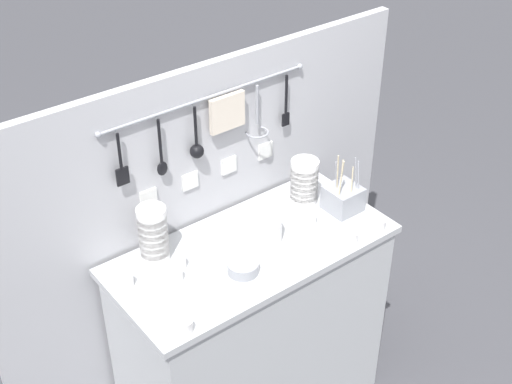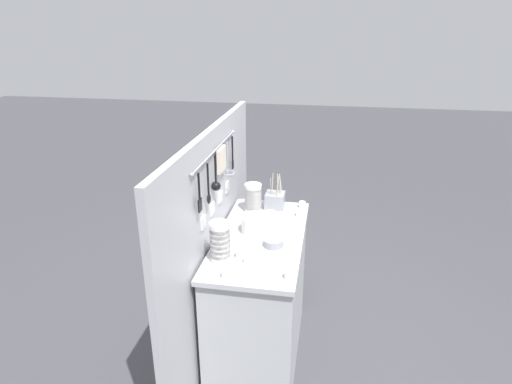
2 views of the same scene
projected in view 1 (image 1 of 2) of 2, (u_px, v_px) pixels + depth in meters
name	position (u px, v px, depth m)	size (l,w,h in m)	color
counter	(252.00, 333.00, 3.07)	(1.14, 0.54, 0.95)	#B7BABC
back_wall	(210.00, 237.00, 3.07)	(1.94, 0.11, 1.62)	#B2B2B7
bowl_stack_back_corner	(304.00, 181.00, 3.00)	(0.12, 0.12, 0.20)	white
bowl_stack_tall_left	(153.00, 234.00, 2.68)	(0.11, 0.11, 0.23)	white
plate_stack	(257.00, 228.00, 2.81)	(0.20, 0.20, 0.11)	white
steel_mixing_bowl	(243.00, 267.00, 2.67)	(0.12, 0.12, 0.04)	#93969E
cutlery_caddy	(343.00, 198.00, 2.98)	(0.14, 0.14, 0.27)	#93969E
cup_edge_near	(177.00, 275.00, 2.63)	(0.05, 0.05, 0.05)	white
cup_edge_far	(311.00, 219.00, 2.91)	(0.05, 0.05, 0.05)	white
cup_back_left	(186.00, 326.00, 2.41)	(0.05, 0.05, 0.05)	white
cup_front_right	(352.00, 237.00, 2.81)	(0.05, 0.05, 0.05)	white
cup_front_left	(380.00, 224.00, 2.88)	(0.05, 0.05, 0.05)	white
cup_centre	(180.00, 262.00, 2.69)	(0.05, 0.05, 0.05)	white
cup_mid_row	(127.00, 280.00, 2.60)	(0.05, 0.05, 0.05)	white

